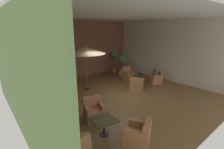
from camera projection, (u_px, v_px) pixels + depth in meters
name	position (u px, v px, depth m)	size (l,w,h in m)	color
ground_plane	(117.00, 96.00, 8.95)	(9.57, 9.24, 0.02)	brown
wall_back_brick	(76.00, 50.00, 11.79)	(9.57, 0.08, 4.14)	brown
wall_left_accent	(12.00, 75.00, 5.48)	(0.08, 9.24, 4.14)	#6E9051
wall_right_plain	(169.00, 51.00, 11.29)	(0.08, 9.24, 4.14)	silver
ceiling_slab	(118.00, 15.00, 7.82)	(9.57, 9.24, 0.06)	silver
cafe_table_front_left	(140.00, 78.00, 10.80)	(0.71, 0.71, 0.60)	black
armchair_front_left_north	(128.00, 75.00, 11.74)	(0.83, 0.83, 0.91)	#AD7647
armchair_front_left_east	(137.00, 85.00, 9.77)	(1.02, 1.01, 0.82)	#B1784D
armchair_front_left_south	(156.00, 78.00, 11.09)	(0.98, 1.01, 0.80)	#B6764E
cafe_table_front_right	(104.00, 122.00, 5.53)	(0.86, 0.86, 0.60)	black
armchair_front_right_north	(74.00, 143.00, 4.79)	(0.76, 0.80, 0.87)	#A57643
armchair_front_right_east	(138.00, 135.00, 5.16)	(1.05, 1.06, 0.83)	#AC6F45
armchair_front_right_south	(94.00, 111.00, 6.63)	(0.91, 0.89, 0.88)	#AC6D54
patio_umbrella_tall_red	(86.00, 50.00, 9.22)	(2.30, 2.30, 2.57)	#2D2D2D
potted_tree_left_corner	(114.00, 59.00, 13.67)	(0.59, 0.59, 1.80)	#AB6441
potted_tree_mid_left	(51.00, 68.00, 8.72)	(0.76, 0.76, 2.21)	#39372F
potted_tree_mid_right	(122.00, 63.00, 12.77)	(0.56, 0.56, 1.58)	silver
potted_tree_right_corner	(31.00, 70.00, 8.85)	(0.86, 0.86, 1.90)	#3E332C
patron_blue_shirt	(156.00, 72.00, 10.97)	(0.34, 0.41, 0.69)	#536D51
iced_drink_cup	(141.00, 74.00, 10.86)	(0.08, 0.08, 0.11)	white
open_laptop	(139.00, 75.00, 10.65)	(0.32, 0.24, 0.20)	#9EA0A5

